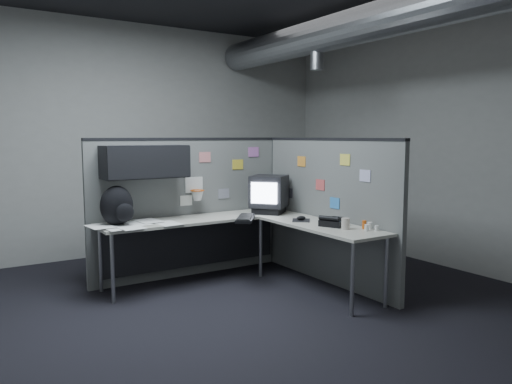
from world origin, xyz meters
TOP-DOWN VIEW (x-y plane):
  - room at (0.56, 0.00)m, footprint 5.62×5.62m
  - partition_back at (-0.25, 1.23)m, footprint 2.44×0.42m
  - partition_right at (1.10, 0.22)m, footprint 0.07×2.23m
  - desk at (0.15, 0.70)m, footprint 2.31×2.11m
  - monitor at (0.75, 0.87)m, footprint 0.56×0.56m
  - keyboard at (0.24, 0.58)m, footprint 0.43×0.49m
  - mouse at (0.74, 0.23)m, footprint 0.29×0.30m
  - phone at (0.81, -0.21)m, footprint 0.29×0.30m
  - bottles at (0.97, -0.56)m, footprint 0.14×0.19m
  - cup at (0.80, -0.41)m, footprint 0.10×0.10m
  - papers at (-0.91, 0.90)m, footprint 0.93×0.63m
  - backpack at (-1.05, 0.98)m, footprint 0.35×0.32m

SIDE VIEW (x-z plane):
  - desk at x=0.15m, z-range 0.25..0.98m
  - papers at x=-0.91m, z-range 0.73..0.75m
  - mouse at x=0.74m, z-range 0.72..0.77m
  - keyboard at x=0.24m, z-range 0.73..0.77m
  - bottles at x=0.97m, z-range 0.72..0.81m
  - phone at x=0.81m, z-range 0.72..0.83m
  - cup at x=0.80m, z-range 0.73..0.84m
  - partition_right at x=1.10m, z-range 0.00..1.63m
  - backpack at x=-1.05m, z-range 0.72..1.14m
  - monitor at x=0.75m, z-range 0.74..1.19m
  - partition_back at x=-0.25m, z-range 0.18..1.81m
  - room at x=0.56m, z-range 0.49..3.71m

